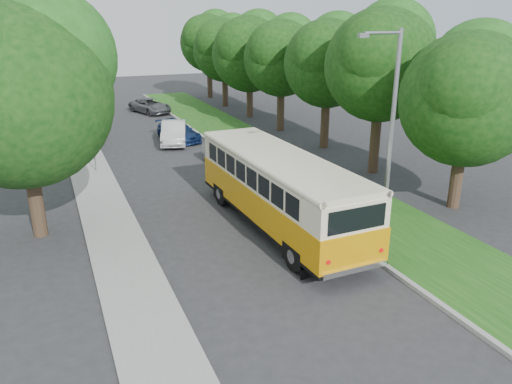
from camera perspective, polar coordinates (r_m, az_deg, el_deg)
name	(u,v)px	position (r m, az deg, el deg)	size (l,w,h in m)	color
ground	(250,243)	(19.52, -0.64, -5.88)	(120.00, 120.00, 0.00)	#2B2B2E
curb	(279,191)	(25.08, 2.63, 0.16)	(0.20, 70.00, 0.15)	gray
grass_verge	(320,185)	(26.14, 7.28, 0.81)	(4.50, 70.00, 0.13)	#174B14
sidewalk	(107,215)	(22.96, -16.68, -2.58)	(2.20, 70.00, 0.12)	gray
treeline	(193,54)	(35.79, -7.21, 15.42)	(24.27, 41.91, 9.46)	#332319
lamppost_near	(389,137)	(18.04, 14.95, 6.04)	(1.71, 0.16, 8.00)	gray
lamppost_far	(78,90)	(32.67, -19.64, 10.90)	(1.71, 0.16, 7.50)	gray
warning_sign	(93,143)	(29.16, -18.12, 5.32)	(0.56, 0.10, 2.50)	gray
vintage_bus	(279,192)	(20.31, 2.65, 0.02)	(2.77, 10.78, 3.20)	orange
car_silver	(231,154)	(29.35, -2.88, 4.39)	(1.74, 4.34, 1.48)	#A0A0A5
car_white	(174,133)	(35.13, -9.37, 6.72)	(1.61, 4.63, 1.53)	silver
car_blue	(179,132)	(35.96, -8.85, 6.82)	(1.76, 4.34, 1.26)	navy
car_grey	(150,106)	(47.02, -12.00, 9.61)	(2.17, 4.70, 1.31)	#515358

